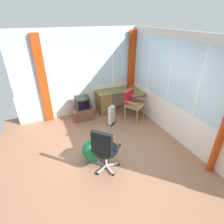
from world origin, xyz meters
name	(u,v)px	position (x,y,z in m)	size (l,w,h in m)	color
ground	(108,157)	(0.00, 0.00, -0.03)	(4.86, 5.70, 0.06)	#916348
north_window_panel	(78,75)	(0.00, 2.38, 1.34)	(3.86, 0.07, 2.67)	silver
east_window_panel	(182,91)	(1.96, 0.00, 1.34)	(0.07, 4.70, 2.67)	silver
curtain_north_left	(43,81)	(-1.06, 2.30, 1.29)	(0.24, 0.07, 2.57)	#B3370E
curtain_corner	(132,71)	(1.83, 2.25, 1.29)	(0.24, 0.07, 2.57)	#B3370E
desk	(107,101)	(0.80, 2.04, 0.41)	(1.43, 0.97, 0.75)	brown
desk_lamp	(131,81)	(1.70, 2.03, 1.01)	(0.23, 0.20, 0.39)	red
tv_remote	(133,92)	(1.59, 1.69, 0.76)	(0.04, 0.15, 0.02)	black
wooden_armchair	(131,101)	(1.37, 1.37, 0.61)	(0.66, 0.66, 0.95)	#9B7445
office_chair	(104,148)	(-0.24, -0.36, 0.60)	(0.61, 0.60, 1.04)	#B7B7BF
tv_on_stand	(83,109)	(-0.04, 1.95, 0.33)	(0.67, 0.49, 0.75)	brown
space_heater	(112,115)	(0.66, 1.29, 0.30)	(0.32, 0.30, 0.60)	silver
potted_plant	(94,150)	(-0.35, -0.01, 0.31)	(0.51, 0.51, 0.56)	#324558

